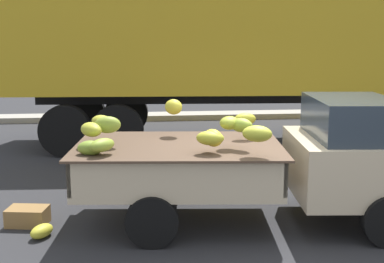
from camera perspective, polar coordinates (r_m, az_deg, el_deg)
ground at (r=7.11m, az=10.19°, el=-10.36°), size 220.00×220.00×0.00m
curb_strip at (r=15.68m, az=1.08°, el=1.75°), size 80.00×0.80×0.16m
pickup_truck at (r=7.16m, az=13.85°, el=-2.94°), size 4.95×2.24×1.70m
semi_trailer at (r=12.15m, az=9.26°, el=10.64°), size 12.12×3.25×3.95m
fallen_banana_bunch_near_tailgate at (r=6.93m, az=-16.15°, el=-10.44°), size 0.36×0.41×0.17m
produce_crate at (r=7.41m, az=-17.57°, el=-8.84°), size 0.57×0.44×0.24m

